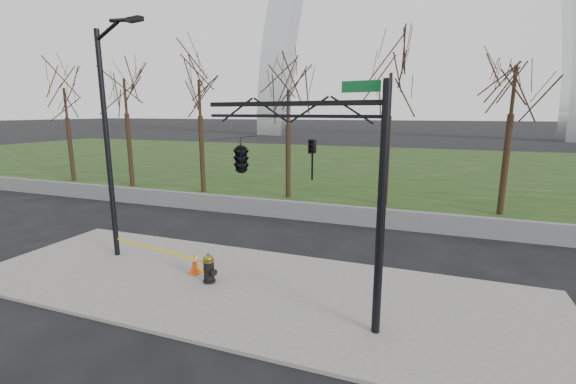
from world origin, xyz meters
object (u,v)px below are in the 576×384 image
(street_light, at_px, (110,130))
(traffic_signal_mast, at_px, (264,157))
(fire_hydrant, at_px, (209,269))
(traffic_cone, at_px, (195,263))

(street_light, bearing_deg, traffic_signal_mast, 1.24)
(fire_hydrant, height_order, traffic_cone, fire_hydrant)
(fire_hydrant, relative_size, traffic_signal_mast, 0.16)
(street_light, bearing_deg, fire_hydrant, 1.03)
(traffic_signal_mast, bearing_deg, traffic_cone, 175.68)
(traffic_cone, relative_size, traffic_signal_mast, 0.11)
(traffic_cone, height_order, traffic_signal_mast, traffic_signal_mast)
(street_light, height_order, traffic_signal_mast, street_light)
(traffic_cone, xyz_separation_m, traffic_signal_mast, (2.89, -0.82, 3.70))
(street_light, relative_size, traffic_signal_mast, 1.37)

